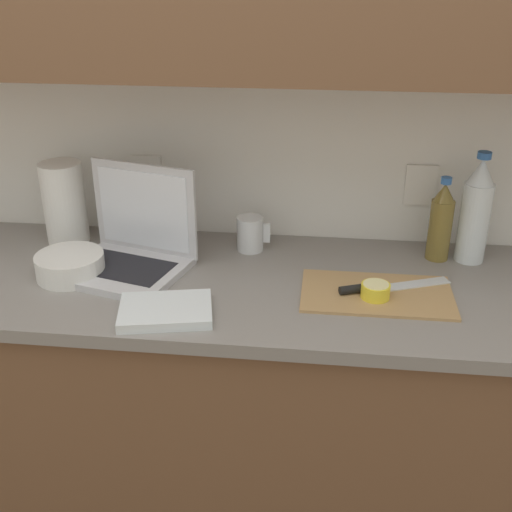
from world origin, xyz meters
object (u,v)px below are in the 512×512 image
at_px(cutting_board, 377,294).
at_px(bottle_green_soda, 441,222).
at_px(paper_towel_roll, 64,203).
at_px(laptop, 132,246).
at_px(bowl_white, 70,265).
at_px(lemon_half_cut, 375,291).
at_px(measuring_cup, 250,234).
at_px(knife, 376,287).
at_px(bottle_oil_tall, 476,212).

distance_m(cutting_board, bottle_green_soda, 0.32).
xyz_separation_m(cutting_board, paper_towel_roll, (-0.90, 0.24, 0.12)).
bearing_deg(laptop, paper_towel_roll, 163.94).
distance_m(bottle_green_soda, bowl_white, 1.02).
bearing_deg(paper_towel_roll, cutting_board, -14.74).
relative_size(cutting_board, lemon_half_cut, 5.27).
bearing_deg(measuring_cup, laptop, -153.75).
bearing_deg(laptop, knife, 9.23).
bearing_deg(paper_towel_roll, bottle_oil_tall, 0.19).
distance_m(bottle_green_soda, measuring_cup, 0.54).
relative_size(bottle_oil_tall, paper_towel_roll, 1.30).
bearing_deg(knife, bottle_oil_tall, 18.40).
bearing_deg(paper_towel_roll, bowl_white, -67.36).
height_order(bottle_oil_tall, bowl_white, bottle_oil_tall).
xyz_separation_m(knife, lemon_half_cut, (-0.00, -0.04, 0.01)).
xyz_separation_m(lemon_half_cut, paper_towel_roll, (-0.90, 0.26, 0.09)).
xyz_separation_m(knife, bottle_green_soda, (0.18, 0.23, 0.09)).
distance_m(measuring_cup, bowl_white, 0.51).
distance_m(knife, bottle_green_soda, 0.31).
height_order(bottle_oil_tall, measuring_cup, bottle_oil_tall).
xyz_separation_m(cutting_board, lemon_half_cut, (-0.01, -0.03, 0.02)).
bearing_deg(laptop, bottle_green_soda, 26.08).
xyz_separation_m(bottle_oil_tall, measuring_cup, (-0.62, -0.00, -0.09)).
relative_size(bottle_green_soda, bowl_white, 1.33).
height_order(laptop, bowl_white, laptop).
xyz_separation_m(knife, measuring_cup, (-0.35, 0.22, 0.03)).
xyz_separation_m(cutting_board, bottle_green_soda, (0.18, 0.24, 0.11)).
relative_size(knife, paper_towel_roll, 1.21).
xyz_separation_m(lemon_half_cut, bowl_white, (-0.80, 0.04, 0.00)).
bearing_deg(laptop, cutting_board, 8.11).
distance_m(laptop, lemon_half_cut, 0.66).
xyz_separation_m(measuring_cup, paper_towel_roll, (-0.55, 0.00, 0.07)).
relative_size(lemon_half_cut, paper_towel_roll, 0.30).
bearing_deg(bowl_white, measuring_cup, 26.09).
height_order(laptop, cutting_board, laptop).
relative_size(laptop, cutting_board, 0.97).
relative_size(bottle_oil_tall, measuring_cup, 3.10).
bearing_deg(bottle_green_soda, knife, -128.75).
height_order(knife, bottle_oil_tall, bottle_oil_tall).
bearing_deg(cutting_board, bowl_white, 179.07).
relative_size(cutting_board, bottle_oil_tall, 1.22).
distance_m(cutting_board, bottle_oil_tall, 0.39).
xyz_separation_m(laptop, bowl_white, (-0.15, -0.07, -0.03)).
relative_size(cutting_board, paper_towel_roll, 1.58).
height_order(bowl_white, paper_towel_roll, paper_towel_roll).
relative_size(measuring_cup, paper_towel_roll, 0.42).
xyz_separation_m(bottle_green_soda, bottle_oil_tall, (0.09, 0.00, 0.04)).
xyz_separation_m(knife, bowl_white, (-0.81, -0.00, 0.02)).
relative_size(cutting_board, measuring_cup, 3.77).
height_order(lemon_half_cut, bottle_green_soda, bottle_green_soda).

